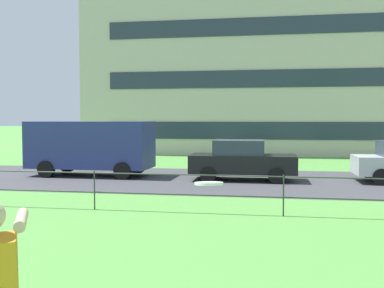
# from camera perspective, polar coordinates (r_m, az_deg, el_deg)

# --- Properties ---
(street_strip) EXTENTS (80.00, 7.54, 0.01)m
(street_strip) POSITION_cam_1_polar(r_m,az_deg,el_deg) (17.54, 10.68, -4.59)
(street_strip) COLOR #424247
(street_strip) RESTS_ON ground
(park_fence) EXTENTS (28.78, 0.04, 1.00)m
(park_fence) POSITION_cam_1_polar(r_m,az_deg,el_deg) (11.30, 11.30, -5.40)
(park_fence) COLOR #333833
(park_fence) RESTS_ON ground
(frisbee) EXTENTS (0.33, 0.33, 0.04)m
(frisbee) POSITION_cam_1_polar(r_m,az_deg,el_deg) (4.31, 2.10, -4.92)
(frisbee) COLOR white
(panel_van_far_left) EXTENTS (5.04, 2.19, 2.24)m
(panel_van_far_left) POSITION_cam_1_polar(r_m,az_deg,el_deg) (19.35, -12.42, -0.12)
(panel_van_far_left) COLOR navy
(panel_van_far_left) RESTS_ON ground
(car_black_left) EXTENTS (4.02, 1.86, 1.54)m
(car_black_left) POSITION_cam_1_polar(r_m,az_deg,el_deg) (17.62, 6.23, -1.98)
(car_black_left) COLOR black
(car_black_left) RESTS_ON ground
(apartment_building_background) EXTENTS (26.91, 10.81, 19.82)m
(apartment_building_background) POSITION_cam_1_polar(r_m,az_deg,el_deg) (35.17, 11.13, 15.48)
(apartment_building_background) COLOR beige
(apartment_building_background) RESTS_ON ground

